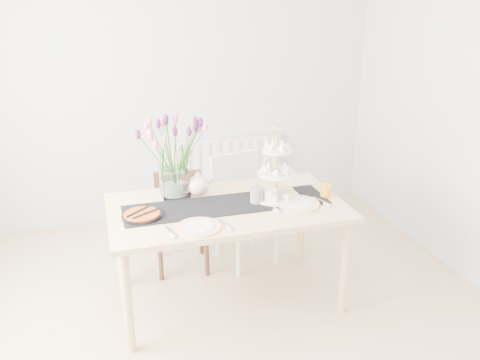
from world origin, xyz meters
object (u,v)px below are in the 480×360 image
object	(u,v)px
radiator	(222,169)
tulip_vase	(173,143)
chair_brown	(180,214)
plate_left	(199,227)
tart_tin	(142,215)
cake_stand	(276,180)
chair_white	(242,200)
cream_jug	(270,196)
plate_right	(298,204)
dining_table	(227,215)
teapot	(198,185)
mug_orange	(326,191)
mug_grey	(257,195)

from	to	relation	value
radiator	tulip_vase	distance (m)	1.58
chair_brown	plate_left	world-z (taller)	same
tulip_vase	chair_brown	bearing A→B (deg)	76.48
tulip_vase	tart_tin	bearing A→B (deg)	-129.48
cake_stand	chair_white	bearing A→B (deg)	98.25
tulip_vase	tart_tin	xyz separation A→B (m)	(-0.27, -0.33, -0.37)
cream_jug	plate_right	xyz separation A→B (m)	(0.17, -0.10, -0.04)
radiator	plate_right	distance (m)	1.71
tulip_vase	cream_jug	bearing A→B (deg)	-27.84
chair_brown	tulip_vase	world-z (taller)	tulip_vase
cake_stand	dining_table	bearing A→B (deg)	-177.86
cake_stand	tulip_vase	bearing A→B (deg)	157.62
tulip_vase	teapot	xyz separation A→B (m)	(0.16, -0.07, -0.31)
chair_white	cake_stand	xyz separation A→B (m)	(0.08, -0.57, 0.37)
chair_white	teapot	distance (m)	0.64
cake_stand	plate_right	distance (m)	0.23
teapot	tart_tin	bearing A→B (deg)	-158.95
tulip_vase	mug_orange	size ratio (longest dim) A/B	7.70
chair_white	mug_orange	size ratio (longest dim) A/B	9.74
tart_tin	plate_left	distance (m)	0.41
teapot	cream_jug	world-z (taller)	teapot
cream_jug	mug_orange	size ratio (longest dim) A/B	1.07
dining_table	tulip_vase	bearing A→B (deg)	136.77
teapot	chair_white	bearing A→B (deg)	29.57
chair_brown	teapot	distance (m)	0.57
radiator	plate_left	size ratio (longest dim) A/B	4.32
chair_white	tulip_vase	world-z (taller)	tulip_vase
chair_white	tulip_vase	bearing A→B (deg)	-166.73
chair_brown	cake_stand	xyz separation A→B (m)	(0.59, -0.62, 0.45)
cake_stand	mug_grey	world-z (taller)	cake_stand
dining_table	chair_brown	size ratio (longest dim) A/B	2.09
chair_brown	cream_jug	bearing A→B (deg)	-46.11
radiator	mug_orange	xyz separation A→B (m)	(0.35, -1.60, 0.35)
mug_orange	plate_left	world-z (taller)	mug_orange
radiator	dining_table	xyz separation A→B (m)	(-0.36, -1.55, 0.22)
dining_table	mug_orange	size ratio (longest dim) A/B	17.55
cream_jug	mug_orange	world-z (taller)	cream_jug
tart_tin	cream_jug	bearing A→B (deg)	0.39
cream_jug	plate_right	world-z (taller)	cream_jug
cake_stand	plate_right	bearing A→B (deg)	-53.71
chair_brown	tart_tin	bearing A→B (deg)	-112.46
radiator	tart_tin	distance (m)	1.87
plate_right	mug_grey	bearing A→B (deg)	156.46
plate_right	cake_stand	bearing A→B (deg)	126.29
mug_grey	plate_right	bearing A→B (deg)	-56.86
tulip_vase	plate_right	bearing A→B (deg)	-28.53
teapot	cake_stand	bearing A→B (deg)	-32.77
cake_stand	plate_left	xyz separation A→B (m)	(-0.62, -0.31, -0.13)
tulip_vase	teapot	distance (m)	0.35
cake_stand	cream_jug	size ratio (longest dim) A/B	5.01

